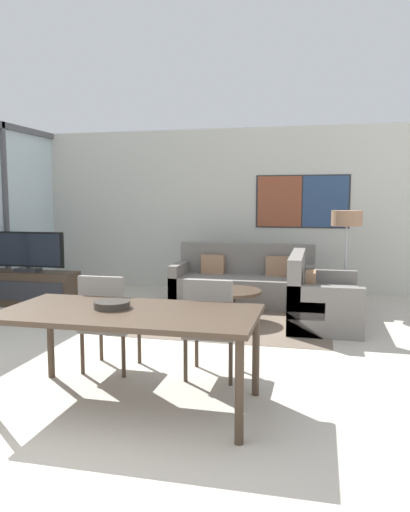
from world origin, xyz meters
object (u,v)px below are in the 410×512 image
at_px(sofa_side, 318,301).
at_px(fruit_bowl, 112,304).
at_px(dining_chair_centre, 211,324).
at_px(floor_lamp, 347,223).
at_px(television, 27,252).
at_px(dining_table, 129,319).
at_px(dining_chair_left, 107,318).
at_px(sofa_main, 244,284).
at_px(coffee_table, 230,298).
at_px(tv_console, 29,288).

distance_m(sofa_side, fruit_bowl, 3.35).
bearing_deg(dining_chair_centre, floor_lamp, 68.38).
xyz_separation_m(television, dining_chair_centre, (3.33, -2.41, -0.31)).
distance_m(sofa_side, dining_table, 3.31).
xyz_separation_m(sofa_side, dining_table, (-1.39, -2.98, 0.40)).
bearing_deg(dining_chair_left, fruit_bowl, -62.61).
bearing_deg(sofa_main, coffee_table, -90.00).
bearing_deg(television, floor_lamp, 10.22).
relative_size(sofa_main, sofa_side, 1.39).
xyz_separation_m(tv_console, dining_chair_centre, (3.33, -2.41, 0.24)).
bearing_deg(coffee_table, fruit_bowl, -98.89).
height_order(television, sofa_side, television).
distance_m(dining_chair_left, fruit_bowl, 0.76).
distance_m(fruit_bowl, floor_lamp, 4.37).
relative_size(tv_console, dining_table, 0.76).
bearing_deg(dining_table, dining_chair_left, 125.53).
relative_size(sofa_side, coffee_table, 1.87).
height_order(sofa_side, dining_chair_left, dining_chair_left).
bearing_deg(fruit_bowl, coffee_table, 81.11).
distance_m(tv_console, floor_lamp, 4.80).
xyz_separation_m(tv_console, floor_lamp, (4.62, 0.83, 0.99)).
height_order(tv_console, fruit_bowl, fruit_bowl).
bearing_deg(coffee_table, dining_chair_centre, -84.44).
xyz_separation_m(sofa_main, dining_table, (-0.28, -4.03, 0.40)).
xyz_separation_m(dining_table, dining_chair_left, (-0.48, 0.68, -0.18)).
bearing_deg(fruit_bowl, floor_lamp, 63.66).
height_order(fruit_bowl, floor_lamp, floor_lamp).
height_order(sofa_main, floor_lamp, floor_lamp).
relative_size(television, coffee_table, 1.44).
relative_size(tv_console, dining_chair_left, 1.64).
xyz_separation_m(sofa_side, fruit_bowl, (-1.55, -2.92, 0.49)).
bearing_deg(sofa_main, television, -163.73).
xyz_separation_m(coffee_table, dining_table, (-0.28, -2.84, 0.37)).
relative_size(tv_console, coffee_table, 1.82).
relative_size(television, dining_chair_centre, 1.30).
xyz_separation_m(coffee_table, dining_chair_centre, (0.21, -2.13, 0.19)).
bearing_deg(sofa_main, dining_table, -93.92).
xyz_separation_m(sofa_main, coffee_table, (0.00, -1.19, 0.02)).
relative_size(tv_console, floor_lamp, 1.04).
bearing_deg(floor_lamp, fruit_bowl, -116.34).
bearing_deg(fruit_bowl, sofa_main, 83.75).
relative_size(sofa_main, coffee_table, 2.60).
distance_m(television, sofa_main, 3.30).
distance_m(sofa_main, sofa_side, 1.53).
bearing_deg(dining_table, coffee_table, 84.45).
relative_size(sofa_main, dining_chair_left, 2.34).
bearing_deg(television, sofa_main, 16.27).
distance_m(television, floor_lamp, 4.71).
distance_m(sofa_side, coffee_table, 1.13).
height_order(dining_table, dining_chair_centre, dining_chair_centre).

